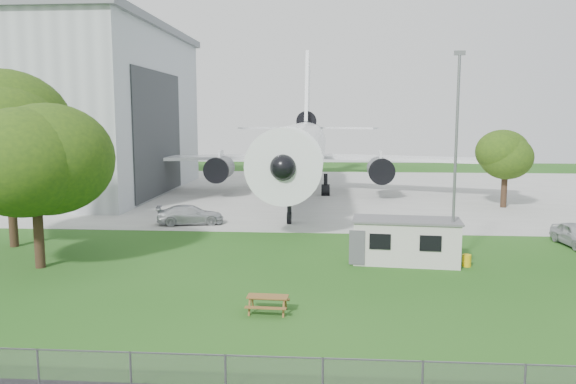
{
  "coord_description": "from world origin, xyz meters",
  "views": [
    {
      "loc": [
        1.12,
        -25.73,
        8.57
      ],
      "look_at": [
        -1.34,
        8.0,
        4.0
      ],
      "focal_mm": 35.0,
      "sensor_mm": 36.0,
      "label": 1
    }
  ],
  "objects": [
    {
      "name": "ground",
      "position": [
        0.0,
        0.0,
        0.0
      ],
      "size": [
        160.0,
        160.0,
        0.0
      ],
      "primitive_type": "plane",
      "color": "#326422"
    },
    {
      "name": "concrete_apron",
      "position": [
        0.0,
        38.0,
        0.01
      ],
      "size": [
        120.0,
        46.0,
        0.03
      ],
      "primitive_type": "cube",
      "color": "#B7B7B2",
      "rests_on": "ground"
    },
    {
      "name": "airliner",
      "position": [
        -2.0,
        35.86,
        5.27
      ],
      "size": [
        46.36,
        47.73,
        17.69
      ],
      "color": "white",
      "rests_on": "ground"
    },
    {
      "name": "site_cabin",
      "position": [
        5.7,
        6.93,
        1.31
      ],
      "size": [
        6.86,
        3.27,
        2.62
      ],
      "color": "beige",
      "rests_on": "ground"
    },
    {
      "name": "picnic_west",
      "position": [
        -1.5,
        -2.1,
        0.0
      ],
      "size": [
        1.87,
        1.59,
        0.76
      ],
      "primitive_type": null,
      "rotation": [
        0.0,
        0.0,
        -0.05
      ],
      "color": "brown",
      "rests_on": "ground"
    },
    {
      "name": "lamp_mast",
      "position": [
        8.2,
        6.2,
        6.0
      ],
      "size": [
        0.16,
        0.16,
        12.0
      ],
      "primitive_type": "cylinder",
      "color": "slate",
      "rests_on": "ground"
    },
    {
      "name": "tree_west_big",
      "position": [
        -19.64,
        9.24,
        7.82
      ],
      "size": [
        9.58,
        9.58,
        12.62
      ],
      "color": "#382619",
      "rests_on": "ground"
    },
    {
      "name": "tree_west_small",
      "position": [
        -15.26,
        4.34,
        6.22
      ],
      "size": [
        7.79,
        7.79,
        10.12
      ],
      "color": "#382619",
      "rests_on": "ground"
    },
    {
      "name": "tree_far_apron",
      "position": [
        17.64,
        28.02,
        4.83
      ],
      "size": [
        5.24,
        5.24,
        7.47
      ],
      "color": "#382619",
      "rests_on": "ground"
    },
    {
      "name": "car_ne_hatch",
      "position": [
        17.56,
        12.05,
        0.76
      ],
      "size": [
        2.21,
        4.6,
        1.52
      ],
      "primitive_type": "imported",
      "rotation": [
        0.0,
        0.0,
        0.09
      ],
      "color": "#A9ACB0",
      "rests_on": "ground"
    },
    {
      "name": "car_apron_van",
      "position": [
        -9.86,
        17.66,
        0.76
      ],
      "size": [
        5.6,
        3.24,
        1.53
      ],
      "primitive_type": "imported",
      "rotation": [
        0.0,
        0.0,
        1.79
      ],
      "color": "#B1B4B9",
      "rests_on": "ground"
    }
  ]
}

